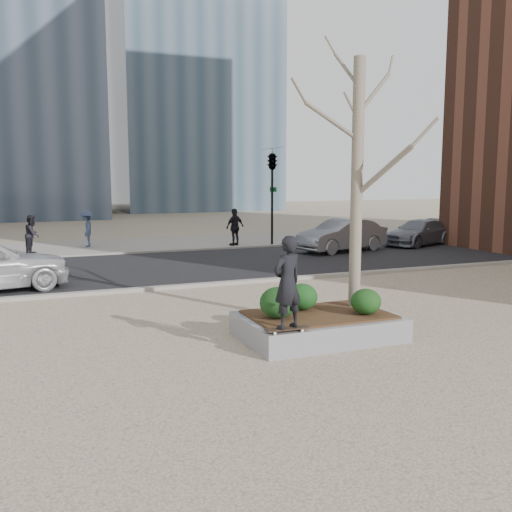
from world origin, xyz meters
name	(u,v)px	position (x,y,z in m)	size (l,w,h in m)	color
ground	(272,343)	(0.00, 0.00, 0.00)	(120.00, 120.00, 0.00)	tan
street	(156,267)	(0.00, 10.00, 0.01)	(60.00, 8.00, 0.02)	black
far_sidewalk	(123,246)	(0.00, 17.00, 0.01)	(60.00, 6.00, 0.02)	gray
planter	(318,327)	(1.00, 0.00, 0.23)	(3.00, 2.00, 0.45)	gray
planter_mulch	(318,314)	(1.00, 0.00, 0.47)	(2.70, 1.70, 0.04)	#382314
sycamore_tree	(358,144)	(2.00, 0.30, 3.79)	(2.80, 2.80, 6.60)	gray
shrub_left	(278,303)	(0.11, -0.04, 0.79)	(0.70, 0.70, 0.60)	#103313
shrub_middle	(302,297)	(0.84, 0.40, 0.76)	(0.63, 0.63, 0.53)	black
shrub_right	(366,302)	(1.82, -0.41, 0.74)	(0.59, 0.59, 0.50)	#103310
skateboard	(287,330)	(-0.10, -0.88, 0.49)	(0.78, 0.20, 0.07)	black
skateboarder	(287,282)	(-0.10, -0.88, 1.34)	(0.59, 0.39, 1.62)	black
car_silver	(342,235)	(8.28, 11.30, 0.71)	(1.45, 4.17, 1.37)	gray
car_third	(419,233)	(12.78, 11.90, 0.61)	(1.65, 4.05, 1.18)	slate
pedestrian_a	(32,234)	(-3.91, 15.51, 0.82)	(0.77, 0.60, 1.59)	black
pedestrian_b	(87,229)	(-1.59, 17.02, 0.85)	(1.06, 0.61, 1.64)	#384766
pedestrian_c	(235,227)	(4.80, 14.99, 0.88)	(1.00, 0.42, 1.71)	black
traffic_light_far	(272,197)	(6.50, 14.60, 2.25)	(0.60, 2.48, 4.50)	black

